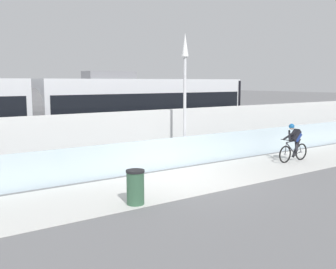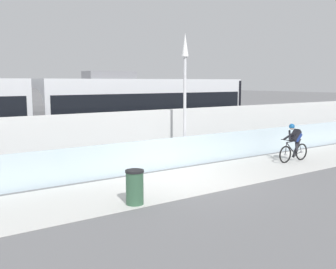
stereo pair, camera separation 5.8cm
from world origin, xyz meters
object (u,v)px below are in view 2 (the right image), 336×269
at_px(tram, 30,115).
at_px(cyclist_on_bike, 294,143).
at_px(lamp_post_antenna, 185,82).
at_px(trash_bin, 135,187).

xyz_separation_m(tram, cyclist_on_bike, (8.84, -6.85, -1.11)).
height_order(tram, lamp_post_antenna, lamp_post_antenna).
bearing_deg(lamp_post_antenna, trash_bin, -141.33).
bearing_deg(cyclist_on_bike, trash_bin, -171.48).
bearing_deg(tram, lamp_post_antenna, -44.69).
bearing_deg(lamp_post_antenna, cyclist_on_bike, -27.71).
bearing_deg(tram, cyclist_on_bike, -37.76).
relative_size(lamp_post_antenna, trash_bin, 5.42).
distance_m(cyclist_on_bike, trash_bin, 8.44).
xyz_separation_m(tram, trash_bin, (0.50, -8.10, -1.41)).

